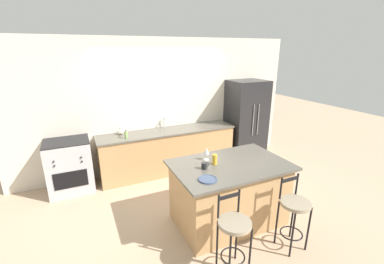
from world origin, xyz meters
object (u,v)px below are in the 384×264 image
soap_bottle (126,135)px  refrigerator (246,120)px  tumbler_cup (215,159)px  wine_glass (207,151)px  pumpkin_decoration (120,132)px  oven_range (70,166)px  dinner_plate (208,179)px  coffee_mug (204,166)px  bar_stool_far (294,210)px  bar_stool_near (234,231)px

soap_bottle → refrigerator: bearing=2.0°
tumbler_cup → refrigerator: bearing=44.5°
wine_glass → pumpkin_decoration: (-0.91, 1.85, -0.12)m
pumpkin_decoration → soap_bottle: size_ratio=0.84×
oven_range → dinner_plate: size_ratio=3.98×
soap_bottle → dinner_plate: bearing=-74.4°
coffee_mug → soap_bottle: size_ratio=0.66×
tumbler_cup → dinner_plate: bearing=-129.9°
coffee_mug → soap_bottle: bearing=110.9°
pumpkin_decoration → soap_bottle: soap_bottle is taller
refrigerator → oven_range: (-3.77, 0.03, -0.43)m
oven_range → coffee_mug: size_ratio=8.97×
bar_stool_far → pumpkin_decoration: bearing=118.9°
bar_stool_near → bar_stool_far: size_ratio=1.00×
refrigerator → tumbler_cup: 2.62m
oven_range → soap_bottle: (1.01, -0.12, 0.48)m
dinner_plate → wine_glass: wine_glass is taller
dinner_plate → pumpkin_decoration: size_ratio=1.78×
wine_glass → soap_bottle: bearing=118.7°
oven_range → bar_stool_far: size_ratio=0.99×
soap_bottle → pumpkin_decoration: bearing=101.8°
oven_range → pumpkin_decoration: pumpkin_decoration is taller
dinner_plate → oven_range: bearing=125.7°
coffee_mug → pumpkin_decoration: bearing=109.7°
refrigerator → soap_bottle: bearing=-178.0°
bar_stool_near → coffee_mug: 0.93m
oven_range → dinner_plate: 2.78m
dinner_plate → bar_stool_far: bearing=-28.4°
bar_stool_near → tumbler_cup: tumbler_cup is taller
bar_stool_far → soap_bottle: soap_bottle is taller
oven_range → bar_stool_far: bar_stool_far is taller
coffee_mug → tumbler_cup: (0.20, 0.07, 0.03)m
bar_stool_far → dinner_plate: (-0.96, 0.52, 0.40)m
pumpkin_decoration → soap_bottle: 0.29m
coffee_mug → tumbler_cup: size_ratio=0.73×
refrigerator → oven_range: refrigerator is taller
bar_stool_far → coffee_mug: size_ratio=9.08×
bar_stool_far → pumpkin_decoration: 3.34m
bar_stool_near → dinner_plate: bar_stool_near is taller
refrigerator → pumpkin_decoration: bearing=176.2°
refrigerator → wine_glass: refrigerator is taller
bar_stool_near → pumpkin_decoration: (-0.70, 2.91, 0.40)m
bar_stool_far → soap_bottle: 3.07m
bar_stool_near → wine_glass: size_ratio=5.07×
dinner_plate → soap_bottle: (-0.59, 2.10, 0.02)m
dinner_plate → soap_bottle: 2.18m
refrigerator → coffee_mug: (-2.06, -1.91, 0.07)m
bar_stool_near → wine_glass: (0.21, 1.07, 0.52)m
bar_stool_far → tumbler_cup: size_ratio=6.59×
dinner_plate → tumbler_cup: size_ratio=1.64×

